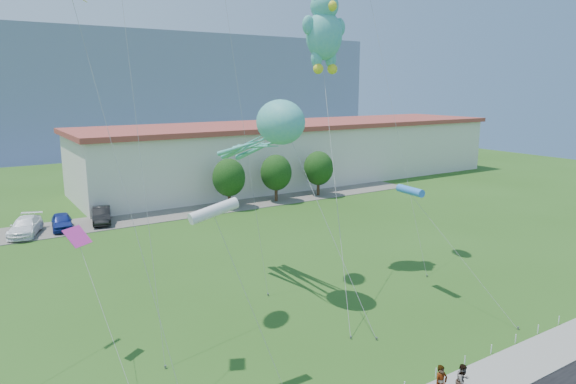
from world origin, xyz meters
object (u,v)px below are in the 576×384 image
(octopus_kite, at_px, (270,133))
(pedestrian_right, at_px, (463,381))
(parked_car_blue, at_px, (62,221))
(teddy_bear_kite, at_px, (324,29))
(warehouse, at_px, (300,151))
(pedestrian_left, at_px, (441,384))
(parked_car_white, at_px, (25,226))
(parked_car_black, at_px, (102,215))

(octopus_kite, bearing_deg, pedestrian_right, -86.66)
(parked_car_blue, relative_size, teddy_bear_kite, 0.22)
(warehouse, relative_size, parked_car_blue, 14.03)
(pedestrian_right, xyz_separation_m, octopus_kite, (-0.84, 14.38, 9.45))
(warehouse, xyz_separation_m, pedestrian_right, (-23.35, -47.03, -3.26))
(pedestrian_right, xyz_separation_m, teddy_bear_kite, (5.07, 16.99, 16.06))
(pedestrian_left, xyz_separation_m, parked_car_blue, (-8.62, 37.25, -0.12))
(parked_car_white, xyz_separation_m, parked_car_blue, (3.05, 0.15, -0.03))
(parked_car_blue, xyz_separation_m, teddy_bear_kite, (14.70, -20.57, 16.12))
(octopus_kite, bearing_deg, parked_car_black, 102.36)
(parked_car_white, bearing_deg, teddy_bear_kite, -29.18)
(pedestrian_left, relative_size, parked_car_black, 0.35)
(pedestrian_right, xyz_separation_m, parked_car_black, (-5.98, 37.86, -0.03))
(pedestrian_left, bearing_deg, warehouse, 71.88)
(parked_car_blue, bearing_deg, parked_car_white, -170.42)
(pedestrian_left, bearing_deg, teddy_bear_kite, 79.39)
(warehouse, xyz_separation_m, pedestrian_left, (-24.36, -46.72, -3.21))
(warehouse, distance_m, parked_car_blue, 34.47)
(pedestrian_right, xyz_separation_m, parked_car_blue, (-9.62, 37.56, -0.06))
(parked_car_blue, bearing_deg, pedestrian_right, -68.86)
(parked_car_black, distance_m, teddy_bear_kite, 28.57)
(parked_car_white, xyz_separation_m, parked_car_black, (6.69, 0.45, 0.00))
(pedestrian_right, distance_m, parked_car_black, 38.33)
(pedestrian_right, relative_size, parked_car_black, 0.32)
(pedestrian_right, relative_size, parked_car_white, 0.29)
(pedestrian_left, height_order, parked_car_white, pedestrian_left)
(parked_car_blue, xyz_separation_m, octopus_kite, (8.78, -23.18, 9.51))
(pedestrian_left, bearing_deg, parked_car_black, 106.97)
(warehouse, height_order, pedestrian_right, warehouse)
(warehouse, relative_size, octopus_kite, 4.42)
(warehouse, height_order, parked_car_white, warehouse)
(warehouse, relative_size, teddy_bear_kite, 3.11)
(pedestrian_right, bearing_deg, warehouse, 59.70)
(pedestrian_right, height_order, parked_car_white, pedestrian_right)
(pedestrian_left, height_order, pedestrian_right, pedestrian_left)
(warehouse, height_order, octopus_kite, octopus_kite)
(pedestrian_left, distance_m, teddy_bear_kite, 23.90)
(pedestrian_left, relative_size, pedestrian_right, 1.07)
(parked_car_black, bearing_deg, parked_car_blue, -162.41)
(warehouse, bearing_deg, parked_car_white, -165.05)
(pedestrian_right, distance_m, teddy_bear_kite, 23.92)
(pedestrian_left, distance_m, pedestrian_right, 1.06)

